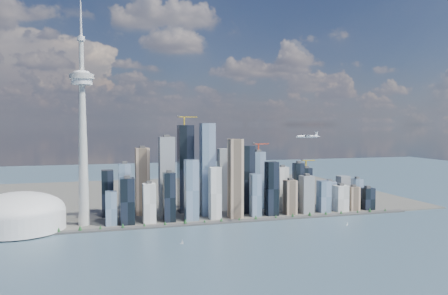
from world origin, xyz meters
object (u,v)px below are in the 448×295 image
object	(u,v)px
sailboat_west	(182,242)
dome_stadium	(19,214)
airplane	(308,136)
sailboat_east	(347,224)
needle_tower	(83,127)

from	to	relation	value
sailboat_west	dome_stadium	bearing A→B (deg)	168.33
airplane	sailboat_east	distance (m)	234.98
airplane	sailboat_east	world-z (taller)	airplane
dome_stadium	sailboat_east	xyz separation A→B (m)	(749.55, -155.87, -36.65)
needle_tower	sailboat_east	bearing A→B (deg)	-15.22
needle_tower	sailboat_west	distance (m)	374.15
dome_stadium	airplane	world-z (taller)	airplane
sailboat_west	sailboat_east	xyz separation A→B (m)	(413.66, 52.16, -0.51)
airplane	sailboat_east	size ratio (longest dim) A/B	6.90
needle_tower	sailboat_east	world-z (taller)	needle_tower
needle_tower	dome_stadium	bearing A→B (deg)	-175.91
sailboat_west	sailboat_east	distance (m)	416.93
sailboat_west	needle_tower	bearing A→B (deg)	152.04
needle_tower	sailboat_west	bearing A→B (deg)	-48.06
needle_tower	sailboat_west	xyz separation A→B (m)	(195.90, -218.03, -232.55)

